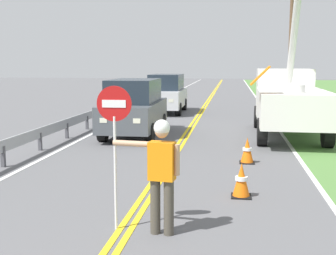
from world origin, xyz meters
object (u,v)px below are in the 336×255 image
Objects in this scene: utility_pole_mid at (291,40)px; traffic_cone_lead at (241,181)px; oncoming_suv_second at (167,93)px; flagger_worker at (161,169)px; traffic_cone_mid at (247,151)px; oncoming_suv_nearest at (134,107)px; utility_bucket_truck at (288,97)px; stop_sign_paddle at (115,125)px.

traffic_cone_lead is (-3.78, -23.75, -4.01)m from utility_pole_mid.
oncoming_suv_second is 15.89m from traffic_cone_lead.
flagger_worker is 0.40× the size of oncoming_suv_second.
traffic_cone_mid is at bearing -99.83° from utility_pole_mid.
oncoming_suv_second is at bearing 89.73° from oncoming_suv_nearest.
oncoming_suv_nearest reaches higher than traffic_cone_mid.
utility_bucket_truck is 9.03m from oncoming_suv_second.
oncoming_suv_nearest is 8.06m from oncoming_suv_second.
stop_sign_paddle reaches higher than flagger_worker.
stop_sign_paddle is 9.63m from oncoming_suv_nearest.
utility_bucket_truck is at bearing -97.08° from utility_pole_mid.
stop_sign_paddle is 0.34× the size of utility_bucket_truck.
traffic_cone_mid is at bearing -107.64° from utility_bucket_truck.
oncoming_suv_nearest is at bearing 104.83° from flagger_worker.
utility_pole_mid reaches higher than stop_sign_paddle.
utility_pole_mid is (7.56, 8.33, 3.28)m from oncoming_suv_second.
flagger_worker is 2.61× the size of traffic_cone_lead.
utility_pole_mid is at bearing 78.94° from flagger_worker.
utility_pole_mid reaches higher than flagger_worker.
utility_pole_mid is at bearing 80.95° from traffic_cone_lead.
flagger_worker reaches higher than traffic_cone_lead.
traffic_cone_mid is (1.51, 5.37, -0.71)m from flagger_worker.
oncoming_suv_nearest is (-1.77, 9.45, -0.65)m from stop_sign_paddle.
oncoming_suv_second is (-5.65, 7.03, -0.37)m from utility_bucket_truck.
flagger_worker is 2.63m from traffic_cone_lead.
oncoming_suv_nearest is at bearing -169.74° from utility_bucket_truck.
oncoming_suv_nearest is (-5.69, -1.03, -0.37)m from utility_bucket_truck.
traffic_cone_mid is (4.03, -4.18, -0.72)m from oncoming_suv_nearest.
utility_bucket_truck is (3.16, 10.58, 0.38)m from flagger_worker.
flagger_worker is at bearing -7.65° from stop_sign_paddle.
traffic_cone_mid is at bearing 74.33° from flagger_worker.
utility_pole_mid is at bearing 65.13° from oncoming_suv_nearest.
stop_sign_paddle reaches higher than oncoming_suv_nearest.
traffic_cone_lead is at bearing -62.61° from oncoming_suv_nearest.
stop_sign_paddle is 26.62m from utility_pole_mid.
flagger_worker is 5.62m from traffic_cone_mid.
utility_pole_mid is at bearing 47.78° from oncoming_suv_second.
utility_pole_mid is at bearing 77.28° from stop_sign_paddle.
stop_sign_paddle is (-0.76, 0.10, 0.66)m from flagger_worker.
traffic_cone_mid is (0.22, 3.18, 0.00)m from traffic_cone_lead.
utility_bucket_truck is at bearing 73.35° from flagger_worker.
flagger_worker reaches higher than traffic_cone_mid.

